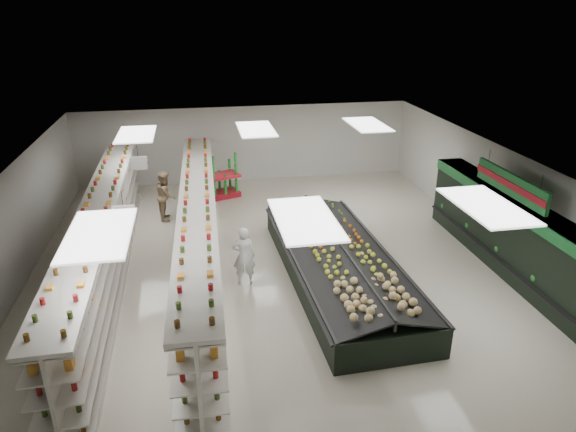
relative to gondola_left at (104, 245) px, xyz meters
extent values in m
plane|color=beige|center=(4.76, -0.08, -1.02)|extent=(16.00, 16.00, 0.00)
cube|color=white|center=(4.76, -0.08, 2.18)|extent=(14.00, 16.00, 0.02)
cube|color=silver|center=(4.76, 7.92, 0.58)|extent=(14.00, 0.02, 3.20)
cube|color=silver|center=(4.76, -8.08, 0.58)|extent=(14.00, 0.02, 3.20)
cube|color=silver|center=(-2.24, -0.08, 0.58)|extent=(0.02, 16.00, 3.20)
cube|color=silver|center=(11.76, -0.08, 0.58)|extent=(0.02, 16.00, 3.20)
cube|color=black|center=(11.31, -1.58, 0.08)|extent=(0.80, 8.00, 2.20)
cube|color=#1B672E|center=(11.29, -1.58, 1.03)|extent=(0.85, 8.00, 0.30)
cube|color=black|center=(11.06, -1.58, -0.47)|extent=(0.55, 7.80, 0.15)
cube|color=silver|center=(11.16, -1.58, 0.33)|extent=(0.45, 7.70, 0.03)
cube|color=silver|center=(11.16, -1.58, 0.63)|extent=(0.45, 7.70, 0.03)
cube|color=white|center=(0.96, -2.08, 1.73)|extent=(0.50, 0.06, 0.40)
cube|color=#A51220|center=(0.96, -2.08, 1.73)|extent=(0.52, 0.02, 0.12)
cylinder|color=black|center=(0.96, -2.08, 2.03)|extent=(0.01, 0.01, 0.50)
cube|color=white|center=(0.96, 1.92, 1.73)|extent=(0.50, 0.06, 0.40)
cube|color=#A51220|center=(0.96, 1.92, 1.73)|extent=(0.52, 0.02, 0.12)
cylinder|color=black|center=(0.96, 1.92, 2.03)|extent=(0.01, 0.01, 0.50)
cube|color=#1B672E|center=(11.01, -1.58, 1.63)|extent=(0.10, 3.20, 0.60)
cube|color=#A51220|center=(10.95, -1.58, 1.63)|extent=(0.03, 3.20, 0.18)
cylinder|color=black|center=(11.01, -2.78, 2.03)|extent=(0.01, 0.01, 0.50)
cylinder|color=black|center=(11.01, -0.38, 2.03)|extent=(0.01, 0.01, 0.50)
cube|color=silver|center=(0.00, 0.00, -0.96)|extent=(1.17, 12.86, 0.13)
cube|color=silver|center=(0.00, 0.00, 0.05)|extent=(0.27, 12.85, 2.14)
cube|color=silver|center=(0.00, 0.00, 1.16)|extent=(1.17, 12.86, 0.09)
cube|color=silver|center=(-0.25, 0.00, -0.83)|extent=(0.68, 12.75, 0.03)
cube|color=silver|center=(-0.25, 0.00, -0.36)|extent=(0.68, 12.75, 0.03)
cube|color=silver|center=(-0.25, 0.00, 0.11)|extent=(0.68, 12.75, 0.03)
cube|color=silver|center=(-0.25, 0.00, 0.58)|extent=(0.68, 12.75, 0.03)
cube|color=silver|center=(-0.25, 0.00, 1.04)|extent=(0.68, 12.75, 0.03)
cube|color=silver|center=(0.25, 0.00, -0.83)|extent=(0.68, 12.75, 0.03)
cube|color=silver|center=(0.25, 0.00, -0.36)|extent=(0.68, 12.75, 0.03)
cube|color=silver|center=(0.25, 0.00, 0.11)|extent=(0.68, 12.75, 0.03)
cube|color=silver|center=(0.25, 0.00, 0.58)|extent=(0.68, 12.75, 0.03)
cube|color=silver|center=(0.25, 0.00, 1.04)|extent=(0.68, 12.75, 0.03)
cube|color=silver|center=(2.61, -0.02, -0.96)|extent=(1.29, 13.13, 0.13)
cube|color=silver|center=(2.61, -0.02, 0.07)|extent=(0.37, 13.11, 2.19)
cube|color=silver|center=(2.61, -0.02, 1.21)|extent=(1.29, 13.13, 0.09)
cube|color=silver|center=(2.35, -0.01, -0.83)|extent=(0.79, 13.01, 0.03)
cube|color=silver|center=(2.35, -0.01, -0.35)|extent=(0.79, 13.01, 0.03)
cube|color=silver|center=(2.35, -0.01, 0.13)|extent=(0.79, 13.01, 0.03)
cube|color=silver|center=(2.35, -0.01, 0.61)|extent=(0.79, 13.01, 0.03)
cube|color=silver|center=(2.35, -0.01, 1.09)|extent=(0.79, 13.01, 0.03)
cube|color=silver|center=(2.86, -0.02, -0.83)|extent=(0.79, 13.01, 0.03)
cube|color=silver|center=(2.86, -0.02, -0.35)|extent=(0.79, 13.01, 0.03)
cube|color=silver|center=(2.86, -0.02, 0.13)|extent=(0.79, 13.01, 0.03)
cube|color=silver|center=(2.86, -0.02, 0.61)|extent=(0.79, 13.01, 0.03)
cube|color=silver|center=(2.86, -0.02, 1.09)|extent=(0.79, 13.01, 0.03)
cube|color=black|center=(6.37, -1.26, -0.64)|extent=(2.91, 7.81, 0.77)
cube|color=#262626|center=(5.09, -1.30, -0.23)|extent=(0.32, 7.72, 0.07)
cube|color=#262626|center=(7.65, -1.22, -0.23)|extent=(0.32, 7.72, 0.07)
cube|color=black|center=(5.68, -1.28, -0.12)|extent=(1.68, 7.66, 0.40)
cube|color=black|center=(7.06, -1.24, -0.12)|extent=(1.68, 7.66, 0.40)
cube|color=#262626|center=(6.37, -1.26, -0.01)|extent=(0.31, 7.61, 0.28)
cube|color=#A51220|center=(3.61, 6.01, -0.92)|extent=(1.44, 1.19, 0.21)
cube|color=red|center=(3.61, 6.01, -0.14)|extent=(1.51, 1.25, 0.10)
imported|color=white|center=(3.76, -0.99, -0.18)|extent=(0.65, 0.46, 1.69)
imported|color=tan|center=(1.51, 4.12, -0.14)|extent=(0.56, 0.87, 1.76)
camera|label=1|loc=(2.69, -13.41, 6.21)|focal=32.00mm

